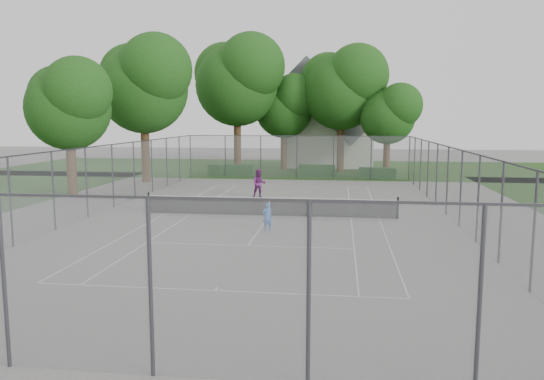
# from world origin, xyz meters

# --- Properties ---
(ground) EXTENTS (120.00, 120.00, 0.00)m
(ground) POSITION_xyz_m (0.00, 0.00, 0.00)
(ground) COLOR slate
(ground) RESTS_ON ground
(grass_far) EXTENTS (60.00, 20.00, 0.00)m
(grass_far) POSITION_xyz_m (0.00, 26.00, 0.00)
(grass_far) COLOR #1C3F12
(grass_far) RESTS_ON ground
(court_markings) EXTENTS (11.03, 23.83, 0.01)m
(court_markings) POSITION_xyz_m (0.00, 0.00, 0.01)
(court_markings) COLOR beige
(court_markings) RESTS_ON ground
(tennis_net) EXTENTS (12.87, 0.10, 1.10)m
(tennis_net) POSITION_xyz_m (0.00, 0.00, 0.51)
(tennis_net) COLOR black
(tennis_net) RESTS_ON ground
(perimeter_fence) EXTENTS (18.08, 34.08, 3.52)m
(perimeter_fence) POSITION_xyz_m (0.00, 0.00, 1.81)
(perimeter_fence) COLOR #38383D
(perimeter_fence) RESTS_ON ground
(tree_far_left) EXTENTS (8.68, 7.93, 12.48)m
(tree_far_left) POSITION_xyz_m (-5.83, 21.93, 8.58)
(tree_far_left) COLOR #3E2716
(tree_far_left) RESTS_ON ground
(tree_far_midleft) EXTENTS (6.31, 5.76, 9.07)m
(tree_far_midleft) POSITION_xyz_m (-1.80, 24.26, 6.23)
(tree_far_midleft) COLOR #3E2716
(tree_far_midleft) RESTS_ON ground
(tree_far_midright) EXTENTS (8.00, 7.30, 11.49)m
(tree_far_midright) POSITION_xyz_m (3.63, 22.96, 7.90)
(tree_far_midright) COLOR #3E2716
(tree_far_midright) RESTS_ON ground
(tree_far_right) EXTENTS (5.53, 5.04, 7.94)m
(tree_far_right) POSITION_xyz_m (7.64, 21.12, 5.45)
(tree_far_right) COLOR #3E2716
(tree_far_right) RESTS_ON ground
(tree_side_back) EXTENTS (7.80, 7.13, 11.22)m
(tree_side_back) POSITION_xyz_m (-11.40, 13.16, 7.71)
(tree_side_back) COLOR #3E2716
(tree_side_back) RESTS_ON ground
(tree_side_front) EXTENTS (6.06, 5.53, 8.71)m
(tree_side_front) POSITION_xyz_m (-13.48, 5.51, 5.98)
(tree_side_front) COLOR #3E2716
(tree_side_front) RESTS_ON ground
(hedge_left) EXTENTS (3.83, 1.15, 0.96)m
(hedge_left) POSITION_xyz_m (-5.80, 18.22, 0.48)
(hedge_left) COLOR #164014
(hedge_left) RESTS_ON ground
(hedge_mid) EXTENTS (3.12, 0.89, 0.98)m
(hedge_mid) POSITION_xyz_m (1.58, 18.85, 0.49)
(hedge_mid) COLOR #164014
(hedge_mid) RESTS_ON ground
(hedge_right) EXTENTS (2.97, 1.09, 0.89)m
(hedge_right) POSITION_xyz_m (6.55, 17.76, 0.45)
(hedge_right) COLOR #164014
(hedge_right) RESTS_ON ground
(house) EXTENTS (8.74, 6.77, 10.88)m
(house) POSITION_xyz_m (2.32, 28.79, 4.38)
(house) COLOR beige
(house) RESTS_ON ground
(girl_player) EXTENTS (0.54, 0.46, 1.25)m
(girl_player) POSITION_xyz_m (0.38, -3.51, 0.62)
(girl_player) COLOR blue
(girl_player) RESTS_ON ground
(woman_player) EXTENTS (0.99, 0.85, 1.79)m
(woman_player) POSITION_xyz_m (-1.47, 6.04, 0.89)
(woman_player) COLOR #662262
(woman_player) RESTS_ON ground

